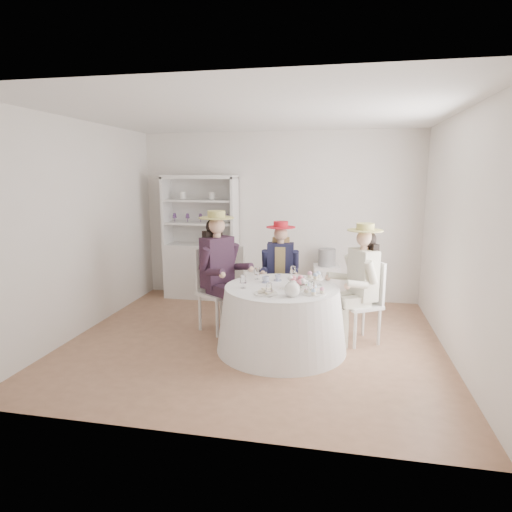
# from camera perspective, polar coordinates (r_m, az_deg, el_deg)

# --- Properties ---
(ground) EXTENTS (4.50, 4.50, 0.00)m
(ground) POSITION_cam_1_polar(r_m,az_deg,el_deg) (5.39, -0.21, -11.23)
(ground) COLOR #8C6146
(ground) RESTS_ON ground
(ceiling) EXTENTS (4.50, 4.50, 0.00)m
(ceiling) POSITION_cam_1_polar(r_m,az_deg,el_deg) (5.04, -0.23, 18.53)
(ceiling) COLOR white
(ceiling) RESTS_ON wall_back
(wall_back) EXTENTS (4.50, 0.00, 4.50)m
(wall_back) POSITION_cam_1_polar(r_m,az_deg,el_deg) (7.00, 3.00, 5.27)
(wall_back) COLOR silver
(wall_back) RESTS_ON ground
(wall_front) EXTENTS (4.50, 0.00, 4.50)m
(wall_front) POSITION_cam_1_polar(r_m,az_deg,el_deg) (3.13, -7.41, -1.64)
(wall_front) COLOR silver
(wall_front) RESTS_ON ground
(wall_left) EXTENTS (0.00, 4.50, 4.50)m
(wall_left) POSITION_cam_1_polar(r_m,az_deg,el_deg) (5.91, -22.20, 3.47)
(wall_left) COLOR silver
(wall_left) RESTS_ON ground
(wall_right) EXTENTS (0.00, 4.50, 4.50)m
(wall_right) POSITION_cam_1_polar(r_m,az_deg,el_deg) (5.11, 25.41, 2.20)
(wall_right) COLOR silver
(wall_right) RESTS_ON ground
(tea_table) EXTENTS (1.51, 1.51, 0.76)m
(tea_table) POSITION_cam_1_polar(r_m,az_deg,el_deg) (5.05, 3.42, -8.26)
(tea_table) COLOR white
(tea_table) RESTS_ON ground
(hutch) EXTENTS (1.36, 0.89, 2.02)m
(hutch) POSITION_cam_1_polar(r_m,az_deg,el_deg) (7.15, -7.23, 0.18)
(hutch) COLOR silver
(hutch) RESTS_ON ground
(side_table) EXTENTS (0.44, 0.44, 0.62)m
(side_table) POSITION_cam_1_polar(r_m,az_deg,el_deg) (6.85, 9.32, -3.83)
(side_table) COLOR silver
(side_table) RESTS_ON ground
(hatbox) EXTENTS (0.33, 0.33, 0.27)m
(hatbox) POSITION_cam_1_polar(r_m,az_deg,el_deg) (6.75, 9.43, -0.18)
(hatbox) COLOR black
(hatbox) RESTS_ON side_table
(guest_left) EXTENTS (0.68, 0.64, 1.58)m
(guest_left) POSITION_cam_1_polar(r_m,az_deg,el_deg) (5.50, -5.01, -1.13)
(guest_left) COLOR silver
(guest_left) RESTS_ON ground
(guest_mid) EXTENTS (0.51, 0.53, 1.40)m
(guest_mid) POSITION_cam_1_polar(r_m,az_deg,el_deg) (5.89, 3.26, -1.28)
(guest_mid) COLOR silver
(guest_mid) RESTS_ON ground
(guest_right) EXTENTS (0.62, 0.58, 1.46)m
(guest_right) POSITION_cam_1_polar(r_m,az_deg,el_deg) (5.26, 13.85, -2.67)
(guest_right) COLOR silver
(guest_right) RESTS_ON ground
(spare_chair) EXTENTS (0.55, 0.55, 0.97)m
(spare_chair) POSITION_cam_1_polar(r_m,az_deg,el_deg) (6.66, -2.18, -2.25)
(spare_chair) COLOR silver
(spare_chair) RESTS_ON ground
(teacup_a) EXTENTS (0.10, 0.10, 0.07)m
(teacup_a) POSITION_cam_1_polar(r_m,az_deg,el_deg) (5.09, 1.31, -3.20)
(teacup_a) COLOR white
(teacup_a) RESTS_ON tea_table
(teacup_b) EXTENTS (0.09, 0.09, 0.07)m
(teacup_b) POSITION_cam_1_polar(r_m,az_deg,el_deg) (5.19, 2.92, -2.94)
(teacup_b) COLOR white
(teacup_b) RESTS_ON tea_table
(teacup_c) EXTENTS (0.10, 0.10, 0.07)m
(teacup_c) POSITION_cam_1_polar(r_m,az_deg,el_deg) (5.07, 6.05, -3.31)
(teacup_c) COLOR white
(teacup_c) RESTS_ON tea_table
(flower_bowl) EXTENTS (0.25, 0.25, 0.05)m
(flower_bowl) POSITION_cam_1_polar(r_m,az_deg,el_deg) (4.83, 5.45, -4.13)
(flower_bowl) COLOR white
(flower_bowl) RESTS_ON tea_table
(flower_arrangement) EXTENTS (0.18, 0.17, 0.07)m
(flower_arrangement) POSITION_cam_1_polar(r_m,az_deg,el_deg) (4.84, 5.59, -3.36)
(flower_arrangement) COLOR #E27186
(flower_arrangement) RESTS_ON tea_table
(table_teapot) EXTENTS (0.24, 0.17, 0.18)m
(table_teapot) POSITION_cam_1_polar(r_m,az_deg,el_deg) (4.53, 4.90, -4.48)
(table_teapot) COLOR white
(table_teapot) RESTS_ON tea_table
(sandwich_plate) EXTENTS (0.26, 0.26, 0.06)m
(sandwich_plate) POSITION_cam_1_polar(r_m,az_deg,el_deg) (4.63, 1.31, -4.90)
(sandwich_plate) COLOR white
(sandwich_plate) RESTS_ON tea_table
(cupcake_stand) EXTENTS (0.25, 0.25, 0.24)m
(cupcake_stand) POSITION_cam_1_polar(r_m,az_deg,el_deg) (4.64, 7.76, -4.00)
(cupcake_stand) COLOR white
(cupcake_stand) RESTS_ON tea_table
(stemware_set) EXTENTS (0.92, 0.97, 0.15)m
(stemware_set) POSITION_cam_1_polar(r_m,az_deg,el_deg) (4.92, 3.47, -3.24)
(stemware_set) COLOR white
(stemware_set) RESTS_ON tea_table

